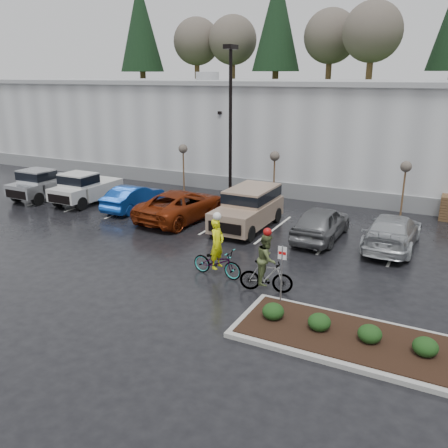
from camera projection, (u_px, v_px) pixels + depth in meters
The scene contains 23 objects.
ground at pixel (183, 287), 17.75m from camera, with size 120.00×120.00×0.00m, color black.
warehouse at pixel (338, 130), 35.31m from camera, with size 60.50×15.50×7.20m.
wooded_ridge at pixel (387, 116), 55.02m from camera, with size 80.00×25.00×6.00m, color #1E3B18.
lamppost at pixel (230, 108), 27.96m from camera, with size 0.50×1.00×9.22m.
sapling_west at pixel (183, 151), 31.44m from camera, with size 0.60×0.60×3.20m.
sapling_mid at pixel (275, 159), 28.61m from camera, with size 0.60×0.60×3.20m.
sapling_east at pixel (406, 170), 25.34m from camera, with size 0.60×0.60×3.20m.
curb_island at pixel (369, 344), 13.83m from camera, with size 8.00×3.00×0.15m, color gray.
mulch_bed at pixel (369, 341), 13.80m from camera, with size 7.60×2.60×0.04m, color black.
shrub_a at pixel (273, 311), 15.03m from camera, with size 0.70×0.70×0.52m, color black.
shrub_b at pixel (319, 322), 14.38m from camera, with size 0.70×0.70×0.52m, color black.
shrub_c at pixel (370, 334), 13.73m from camera, with size 0.70×0.70×0.52m, color black.
shrub_d at pixel (425, 347), 13.07m from camera, with size 0.70×0.70×0.52m, color black.
fire_lane_sign at pixel (282, 268), 15.84m from camera, with size 0.30×0.05×2.20m.
pickup_silver at pixel (49, 182), 30.43m from camera, with size 2.10×5.20×1.96m, color #B3B7BC, non-canonical shape.
pickup_white at pixel (90, 186), 29.37m from camera, with size 2.10×5.20×1.96m, color beige, non-canonical shape.
car_blue at pixel (134, 197), 27.75m from camera, with size 1.53×4.40×1.45m, color #0D3995.
car_red at pixel (182, 205), 25.79m from camera, with size 2.71×5.88×1.63m, color maroon.
suv_tan at pixel (247, 209), 24.17m from camera, with size 2.20×5.10×2.06m, color gray, non-canonical shape.
car_grey at pixel (321, 223), 22.73m from camera, with size 1.91×4.75×1.62m, color slate.
car_far_silver at pixel (393, 231), 21.61m from camera, with size 2.15×5.29×1.54m, color #B3B7BC.
cyclist_hivis at pixel (217, 257), 18.49m from camera, with size 2.20×0.90×2.61m.
cyclist_olive at pixel (266, 269), 17.11m from camera, with size 1.96×0.99×2.45m.
Camera 1 is at (8.77, -13.72, 7.59)m, focal length 38.00 mm.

